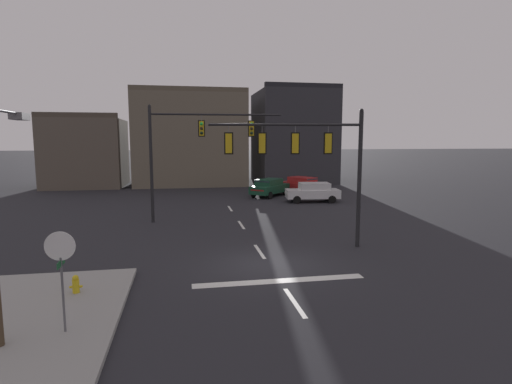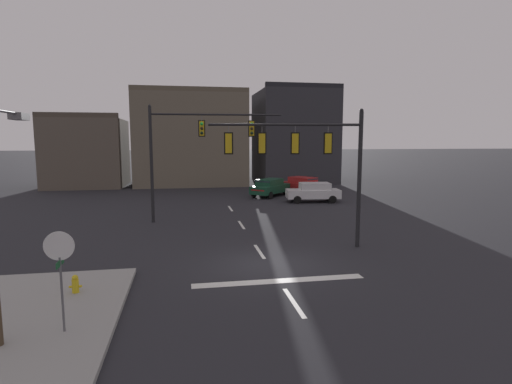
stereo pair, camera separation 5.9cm
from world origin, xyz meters
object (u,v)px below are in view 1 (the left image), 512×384
at_px(signal_mast_far_side, 189,143).
at_px(car_lot_nearside, 301,185).
at_px(stop_sign, 61,258).
at_px(fire_hydrant, 76,287).
at_px(signal_mast_near_side, 307,153).
at_px(car_lot_middle, 313,192).
at_px(car_lot_farside, 270,187).

relative_size(signal_mast_far_side, car_lot_nearside, 1.76).
xyz_separation_m(stop_sign, car_lot_nearside, (14.31, 26.42, -1.29)).
xyz_separation_m(stop_sign, fire_hydrant, (-0.42, 2.81, -1.82)).
distance_m(signal_mast_near_side, fire_hydrant, 11.24).
distance_m(signal_mast_near_side, car_lot_middle, 14.98).
relative_size(stop_sign, car_lot_middle, 0.62).
xyz_separation_m(signal_mast_near_side, car_lot_middle, (4.85, 13.69, -3.67)).
distance_m(signal_mast_near_side, car_lot_farside, 18.10).
distance_m(car_lot_nearside, fire_hydrant, 27.83).
height_order(signal_mast_near_side, fire_hydrant, signal_mast_near_side).
relative_size(signal_mast_near_side, car_lot_farside, 1.61).
bearing_deg(car_lot_middle, car_lot_nearside, 83.98).
bearing_deg(car_lot_middle, fire_hydrant, -127.67).
bearing_deg(stop_sign, signal_mast_far_side, 76.59).
bearing_deg(signal_mast_near_side, car_lot_farside, 83.54).
bearing_deg(signal_mast_near_side, fire_hydrant, -153.38).
bearing_deg(fire_hydrant, car_lot_nearside, 58.05).
bearing_deg(car_lot_farside, signal_mast_far_side, -125.54).
bearing_deg(car_lot_middle, signal_mast_far_side, -148.00).
xyz_separation_m(signal_mast_near_side, car_lot_farside, (1.99, 17.61, -3.67)).
relative_size(car_lot_middle, fire_hydrant, 6.12).
xyz_separation_m(stop_sign, car_lot_middle, (13.75, 21.17, -1.29)).
height_order(signal_mast_near_side, signal_mast_far_side, signal_mast_far_side).
relative_size(signal_mast_near_side, stop_sign, 2.53).
bearing_deg(car_lot_nearside, fire_hydrant, -121.95).
bearing_deg(signal_mast_far_side, car_lot_nearside, 47.19).
height_order(signal_mast_far_side, fire_hydrant, signal_mast_far_side).
bearing_deg(signal_mast_far_side, car_lot_farside, 54.46).
relative_size(car_lot_farside, fire_hydrant, 5.94).
relative_size(signal_mast_near_side, car_lot_nearside, 1.53).
relative_size(signal_mast_far_side, stop_sign, 2.90).
bearing_deg(car_lot_farside, fire_hydrant, -116.92).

